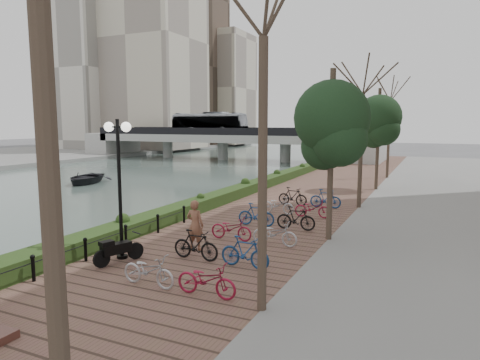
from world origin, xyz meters
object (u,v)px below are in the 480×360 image
Objects in this scene: lamppost at (119,158)px; pedestrian at (195,225)px; boat at (85,178)px; motorcycle at (119,249)px.

lamppost reaches higher than pedestrian.
boat is at bearing 137.42° from lamppost.
lamppost is at bearing -61.38° from boat.
pedestrian is at bearing -55.08° from boat.
pedestrian is at bearing 77.97° from motorcycle.
boat is (-17.24, 16.05, -0.47)m from motorcycle.
motorcycle is 0.83× the size of pedestrian.
lamppost is 1.01× the size of boat.
boat is at bearing -37.04° from pedestrian.
lamppost is 2.57× the size of pedestrian.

